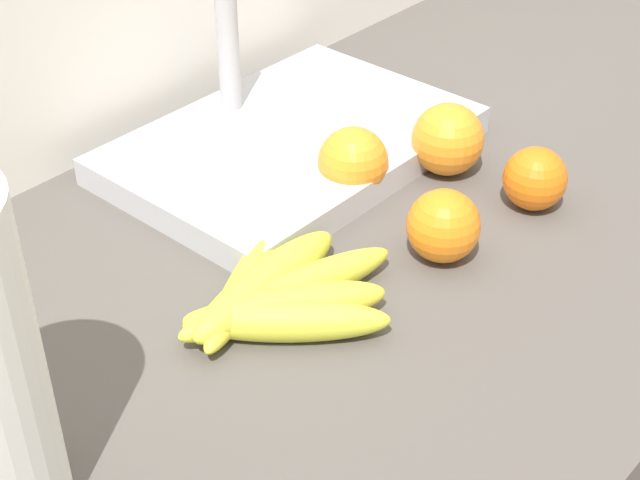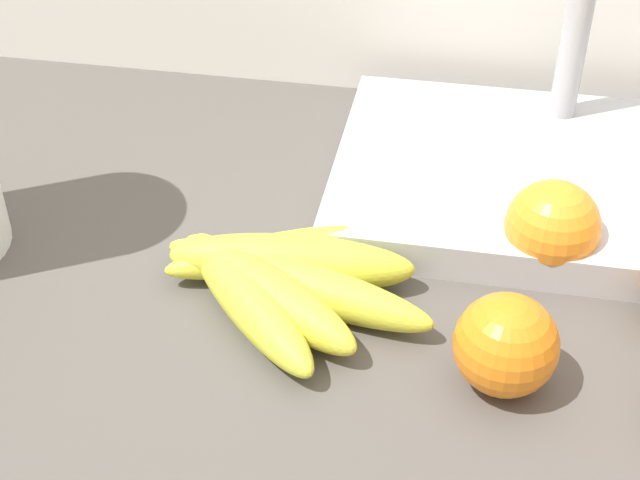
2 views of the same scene
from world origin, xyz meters
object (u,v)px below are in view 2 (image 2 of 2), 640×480
Objects in this scene: orange_front at (506,345)px; sink_basin at (561,177)px; banana_bunch at (280,277)px; orange_back_left at (552,227)px.

sink_basin is at bearing 79.74° from orange_front.
banana_bunch is 0.57× the size of sink_basin.
orange_back_left is at bearing 21.21° from banana_bunch.
sink_basin is (0.20, 0.17, -0.00)m from banana_bunch.
orange_front is 0.18× the size of sink_basin.
sink_basin reaches higher than banana_bunch.
banana_bunch is 0.17m from orange_front.
orange_front is 0.95× the size of orange_back_left.
banana_bunch is at bearing -158.79° from orange_back_left.
sink_basin is (0.04, 0.23, -0.02)m from orange_front.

